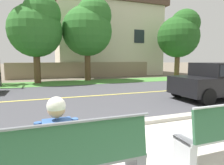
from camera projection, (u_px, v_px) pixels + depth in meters
ground_plane at (76, 92)px, 10.03m from camera, size 140.00×140.00×0.00m
curb_edge at (114, 125)px, 4.75m from camera, size 44.00×0.30×0.11m
street_asphalt at (82, 97)px, 8.63m from camera, size 52.00×8.00×0.01m
road_centre_line at (82, 97)px, 8.63m from camera, size 48.00×0.14×0.01m
far_verge_grass at (67, 83)px, 13.59m from camera, size 48.00×2.80×0.02m
bench_left at (74, 160)px, 2.34m from camera, size 1.88×0.48×1.01m
seated_person_blue at (57, 140)px, 2.41m from camera, size 0.52×0.68×1.25m
car_black_near at (222, 79)px, 8.20m from camera, size 4.30×1.86×1.54m
shade_tree_far_left at (37, 27)px, 13.03m from camera, size 3.63×3.63×6.00m
shade_tree_left at (89, 27)px, 14.69m from camera, size 3.85×3.85×6.35m
shade_tree_centre at (180, 34)px, 17.03m from camera, size 3.67×3.67×6.05m
garden_wall at (84, 70)px, 17.62m from camera, size 13.00×0.36×1.40m
house_across_street at (106, 39)px, 21.30m from camera, size 11.58×6.91×7.78m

